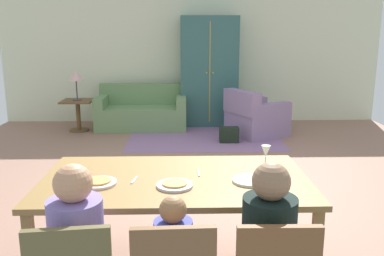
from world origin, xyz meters
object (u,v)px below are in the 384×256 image
Objects in this scene: plate_near_woman at (250,181)px; handbag at (229,135)px; armchair at (255,118)px; couch at (142,112)px; plate_near_man at (99,183)px; dining_table at (175,186)px; side_table at (78,111)px; armoire at (209,72)px; table_lamp at (76,77)px; plate_near_child at (175,185)px; wine_glass at (266,152)px.

handbag is (0.31, 3.90, -0.64)m from plate_near_woman.
couch is at bearing 161.57° from armchair.
plate_near_man is at bearing -178.91° from plate_near_woman.
armchair reaches higher than dining_table.
armoire is at bearing 12.12° from side_table.
plate_near_woman is 0.46× the size of table_lamp.
plate_near_woman is (1.05, 0.02, 0.00)m from plate_near_man.
table_lamp reaches higher than side_table.
side_table is at bearing 172.45° from armchair.
plate_near_man is 0.53m from plate_near_child.
armoire is at bearing 91.24° from wine_glass.
plate_near_man reaches higher than side_table.
table_lamp reaches higher than wine_glass.
wine_glass is at bearing -98.97° from armchair.
handbag is at bearing 85.50° from plate_near_woman.
couch is at bearing 98.18° from dining_table.
dining_table is 3.93m from handbag.
dining_table is at bearing -102.37° from handbag.
armchair is at bearing 43.43° from handbag.
side_table reaches higher than handbag.
plate_near_child is 5.24m from side_table.
plate_near_man is 0.46× the size of table_lamp.
plate_near_man is at bearing -74.45° from side_table.
couch is (-1.40, 4.78, -0.59)m from wine_glass.
armoire is at bearing 89.42° from plate_near_woman.
couch reaches higher than dining_table.
dining_table is 5.27m from armoire.
wine_glass is at bearing 59.83° from plate_near_woman.
couch is 1.94m from handbag.
armoire reaches higher than armchair.
dining_table reaches higher than handbag.
plate_near_man is 0.12× the size of armoire.
dining_table is at bearing -81.82° from couch.
couch is 1.38m from table_lamp.
armchair is (0.65, 4.10, -0.57)m from wine_glass.
table_lamp is at bearing 161.57° from handbag.
armchair is 2.14× the size of table_lamp.
plate_near_man is at bearing -74.45° from table_lamp.
handbag is at bearing -18.43° from side_table.
wine_glass is at bearing -60.50° from table_lamp.
plate_near_child reaches higher than dining_table.
dining_table is 0.54m from plate_near_woman.
plate_near_man reaches higher than handbag.
armchair reaches higher than plate_near_woman.
armchair is 3.23m from side_table.
plate_near_man is at bearing -87.90° from couch.
armoire reaches higher than couch.
armchair is at bearing 72.65° from dining_table.
wine_glass is (0.16, 0.28, 0.12)m from plate_near_woman.
armchair is at bearing 79.53° from plate_near_woman.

